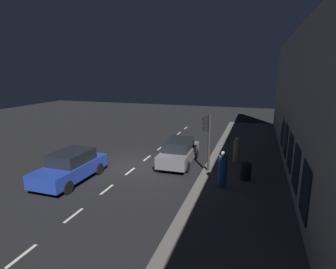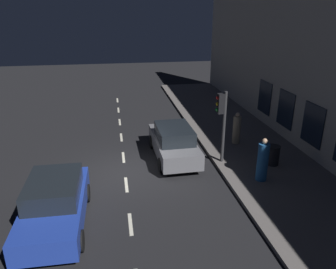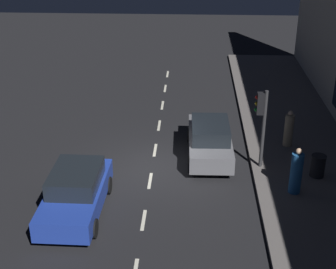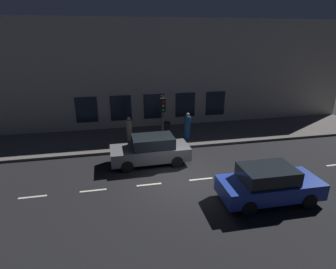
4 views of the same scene
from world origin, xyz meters
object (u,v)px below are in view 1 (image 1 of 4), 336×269
Objects in this scene: parked_car_0 at (71,167)px; trash_bin at (246,171)px; pedestrian_1 at (222,170)px; parked_car_2 at (179,152)px; traffic_light at (207,133)px; pedestrian_0 at (237,151)px.

parked_car_0 reaches higher than trash_bin.
pedestrian_1 reaches higher than parked_car_0.
parked_car_2 is 4.20m from pedestrian_1.
traffic_light is 2.65m from parked_car_2.
traffic_light is at bearing -152.21° from parked_car_0.
trash_bin is at bearing -23.66° from parked_car_2.
traffic_light is at bearing 104.07° from pedestrian_1.
pedestrian_0 is at bearing 13.97° from parked_car_2.
pedestrian_1 is at bearing -131.57° from trash_bin.
traffic_light is 1.98× the size of pedestrian_0.
pedestrian_1 is 2.04× the size of trash_bin.
pedestrian_0 is 0.91× the size of pedestrian_1.
parked_car_2 is 4.44m from trash_bin.
pedestrian_0 reaches higher than parked_car_0.
pedestrian_1 is (3.01, -2.92, 0.17)m from parked_car_2.
traffic_light is 2.91m from trash_bin.
traffic_light reaches higher than pedestrian_0.
trash_bin is (8.75, 2.66, -0.20)m from parked_car_0.
pedestrian_0 is (8.06, 5.28, 0.10)m from parked_car_0.
pedestrian_1 is at bearing -59.36° from traffic_light.
parked_car_2 is 4.96× the size of trash_bin.
parked_car_2 is 3.52m from pedestrian_0.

